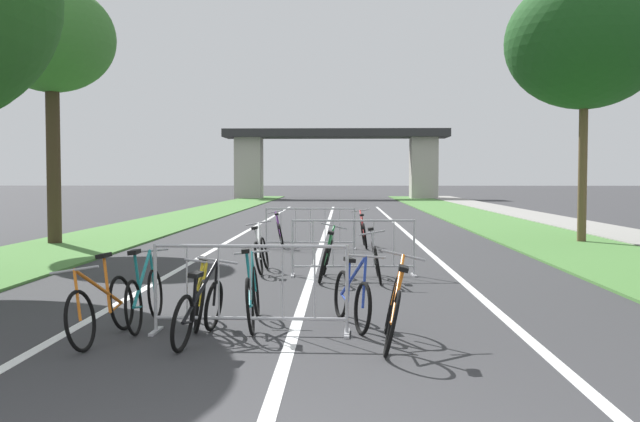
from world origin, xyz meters
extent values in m
cube|color=#477A38|center=(-6.56, 28.20, 0.03)|extent=(3.37, 68.93, 0.05)
cube|color=#477A38|center=(6.56, 28.20, 0.03)|extent=(3.37, 68.93, 0.05)
cube|color=gray|center=(9.40, 28.20, 0.04)|extent=(2.32, 68.93, 0.08)
cube|color=silver|center=(0.00, 19.94, 0.00)|extent=(0.14, 39.88, 0.01)
cube|color=silver|center=(2.68, 19.94, 0.00)|extent=(0.14, 39.88, 0.01)
cube|color=silver|center=(-2.68, 19.94, 0.00)|extent=(0.14, 39.88, 0.01)
cube|color=#2D2D30|center=(0.00, 56.97, 5.56)|extent=(19.07, 3.73, 0.68)
cube|color=#ADA89E|center=(-7.49, 56.97, 2.61)|extent=(2.23, 2.40, 5.22)
cube|color=#ADA89E|center=(7.49, 56.97, 2.61)|extent=(2.23, 2.40, 5.22)
cylinder|color=#3D2D1E|center=(-7.25, 15.04, 2.14)|extent=(0.37, 0.37, 4.29)
ellipsoid|color=#38702D|center=(-7.25, 15.04, 5.56)|extent=(3.39, 3.39, 2.88)
cylinder|color=brown|center=(7.24, 15.98, 1.97)|extent=(0.24, 0.24, 3.93)
ellipsoid|color=#194719|center=(7.24, 15.98, 5.56)|extent=(4.35, 4.35, 3.70)
cylinder|color=#ADADB2|center=(-1.63, 4.28, 0.53)|extent=(0.04, 0.04, 1.05)
cube|color=#ADADB2|center=(-1.63, 4.28, 0.01)|extent=(0.07, 0.44, 0.03)
cylinder|color=#ADADB2|center=(0.62, 4.24, 0.53)|extent=(0.04, 0.04, 1.05)
cube|color=#ADADB2|center=(0.62, 4.24, 0.01)|extent=(0.07, 0.44, 0.03)
cylinder|color=#ADADB2|center=(-0.50, 4.26, 1.03)|extent=(2.26, 0.09, 0.04)
cylinder|color=#ADADB2|center=(-0.50, 4.26, 0.18)|extent=(2.26, 0.09, 0.04)
cylinder|color=#ADADB2|center=(-1.26, 4.28, 0.61)|extent=(0.02, 0.02, 0.87)
cylinder|color=#ADADB2|center=(-0.88, 4.27, 0.61)|extent=(0.02, 0.02, 0.87)
cylinder|color=#ADADB2|center=(-0.50, 4.26, 0.61)|extent=(0.02, 0.02, 0.87)
cylinder|color=#ADADB2|center=(-0.13, 4.25, 0.61)|extent=(0.02, 0.02, 0.87)
cylinder|color=#ADADB2|center=(0.25, 4.25, 0.61)|extent=(0.02, 0.02, 0.87)
cylinder|color=#ADADB2|center=(-0.35, 9.11, 0.53)|extent=(0.04, 0.04, 1.05)
cube|color=#ADADB2|center=(-0.35, 9.11, 0.01)|extent=(0.08, 0.44, 0.03)
cylinder|color=#ADADB2|center=(1.90, 9.22, 0.53)|extent=(0.04, 0.04, 1.05)
cube|color=#ADADB2|center=(1.90, 9.22, 0.01)|extent=(0.08, 0.44, 0.03)
cylinder|color=#ADADB2|center=(0.77, 9.17, 1.03)|extent=(2.26, 0.15, 0.04)
cylinder|color=#ADADB2|center=(0.77, 9.17, 0.18)|extent=(2.26, 0.15, 0.04)
cylinder|color=#ADADB2|center=(0.02, 9.13, 0.61)|extent=(0.02, 0.02, 0.87)
cylinder|color=#ADADB2|center=(0.40, 9.15, 0.61)|extent=(0.02, 0.02, 0.87)
cylinder|color=#ADADB2|center=(0.77, 9.17, 0.61)|extent=(0.02, 0.02, 0.87)
cylinder|color=#ADADB2|center=(1.15, 9.19, 0.61)|extent=(0.02, 0.02, 0.87)
cylinder|color=#ADADB2|center=(1.53, 9.20, 0.61)|extent=(0.02, 0.02, 0.87)
cylinder|color=#ADADB2|center=(-1.38, 14.07, 0.53)|extent=(0.04, 0.04, 1.05)
cube|color=#ADADB2|center=(-1.38, 14.07, 0.01)|extent=(0.06, 0.44, 0.03)
cylinder|color=#ADADB2|center=(0.88, 14.07, 0.53)|extent=(0.04, 0.04, 1.05)
cube|color=#ADADB2|center=(0.88, 14.07, 0.01)|extent=(0.06, 0.44, 0.03)
cylinder|color=#ADADB2|center=(-0.25, 14.07, 1.03)|extent=(2.26, 0.04, 0.04)
cylinder|color=#ADADB2|center=(-0.25, 14.07, 0.18)|extent=(2.26, 0.04, 0.04)
cylinder|color=#ADADB2|center=(-1.00, 14.07, 0.61)|extent=(0.02, 0.02, 0.87)
cylinder|color=#ADADB2|center=(-0.62, 14.07, 0.61)|extent=(0.02, 0.02, 0.87)
cylinder|color=#ADADB2|center=(-0.25, 14.07, 0.61)|extent=(0.02, 0.02, 0.87)
cylinder|color=#ADADB2|center=(0.13, 14.07, 0.61)|extent=(0.02, 0.02, 0.87)
cylinder|color=#ADADB2|center=(0.50, 14.07, 0.61)|extent=(0.02, 0.02, 0.87)
torus|color=black|center=(-0.50, 4.17, 0.34)|extent=(0.14, 0.68, 0.68)
torus|color=black|center=(-0.57, 5.25, 0.34)|extent=(0.14, 0.68, 0.68)
cylinder|color=#197A7F|center=(-0.56, 4.69, 0.60)|extent=(0.16, 1.05, 0.56)
cylinder|color=#197A7F|center=(-0.55, 4.48, 0.62)|extent=(0.11, 0.13, 0.68)
cylinder|color=#197A7F|center=(-0.51, 4.35, 0.31)|extent=(0.05, 0.35, 0.08)
cylinder|color=#197A7F|center=(-0.59, 5.23, 0.60)|extent=(0.09, 0.10, 0.52)
cube|color=black|center=(-0.58, 4.44, 0.96)|extent=(0.12, 0.25, 0.06)
cylinder|color=#99999E|center=(-0.61, 5.20, 0.86)|extent=(0.45, 0.06, 0.07)
torus|color=black|center=(1.07, 3.19, 0.35)|extent=(0.23, 0.71, 0.69)
torus|color=black|center=(1.15, 4.24, 0.35)|extent=(0.23, 0.71, 0.69)
cylinder|color=orange|center=(1.17, 3.68, 0.64)|extent=(0.24, 1.02, 0.62)
cylinder|color=orange|center=(1.15, 3.48, 0.59)|extent=(0.17, 0.13, 0.59)
cylinder|color=orange|center=(1.08, 3.36, 0.32)|extent=(0.04, 0.34, 0.08)
cylinder|color=orange|center=(1.21, 4.21, 0.64)|extent=(0.17, 0.10, 0.60)
cube|color=black|center=(1.21, 3.44, 0.88)|extent=(0.12, 0.25, 0.07)
cylinder|color=#99999E|center=(1.27, 4.18, 0.94)|extent=(0.51, 0.06, 0.14)
torus|color=black|center=(0.56, 5.21, 0.31)|extent=(0.25, 0.63, 0.63)
torus|color=black|center=(0.81, 4.23, 0.31)|extent=(0.25, 0.63, 0.63)
cylinder|color=#1E389E|center=(0.70, 4.75, 0.61)|extent=(0.33, 0.95, 0.63)
cylinder|color=#1E389E|center=(0.65, 4.94, 0.53)|extent=(0.07, 0.12, 0.53)
cylinder|color=#1E389E|center=(0.60, 5.05, 0.29)|extent=(0.10, 0.32, 0.07)
cylinder|color=#1E389E|center=(0.83, 4.26, 0.61)|extent=(0.08, 0.11, 0.60)
cube|color=black|center=(0.66, 4.98, 0.79)|extent=(0.16, 0.26, 0.06)
cylinder|color=#99999E|center=(0.85, 4.30, 0.91)|extent=(0.47, 0.14, 0.07)
torus|color=black|center=(0.25, 8.14, 0.35)|extent=(0.22, 0.70, 0.69)
torus|color=black|center=(0.29, 9.21, 0.35)|extent=(0.22, 0.70, 0.69)
cylinder|color=#1E7238|center=(0.33, 8.65, 0.64)|extent=(0.21, 1.04, 0.62)
cylinder|color=#1E7238|center=(0.31, 8.45, 0.58)|extent=(0.17, 0.13, 0.58)
cylinder|color=#1E7238|center=(0.25, 8.31, 0.32)|extent=(0.03, 0.35, 0.08)
cylinder|color=#1E7238|center=(0.36, 9.18, 0.64)|extent=(0.17, 0.10, 0.59)
cube|color=black|center=(0.37, 8.41, 0.86)|extent=(0.12, 0.24, 0.07)
cylinder|color=#99999E|center=(0.42, 9.15, 0.93)|extent=(0.49, 0.05, 0.13)
torus|color=black|center=(1.14, 14.05, 0.34)|extent=(0.15, 0.68, 0.68)
torus|color=black|center=(1.12, 15.13, 0.34)|extent=(0.15, 0.68, 0.68)
cylinder|color=red|center=(1.09, 14.56, 0.64)|extent=(0.14, 1.05, 0.64)
cylinder|color=red|center=(1.10, 14.36, 0.57)|extent=(0.12, 0.13, 0.58)
cylinder|color=red|center=(1.14, 14.22, 0.31)|extent=(0.03, 0.35, 0.08)
cylinder|color=red|center=(1.08, 15.10, 0.64)|extent=(0.12, 0.10, 0.61)
cube|color=black|center=(1.07, 14.32, 0.86)|extent=(0.11, 0.24, 0.06)
cylinder|color=#99999E|center=(1.04, 15.08, 0.94)|extent=(0.49, 0.04, 0.09)
torus|color=black|center=(-1.10, 3.34, 0.31)|extent=(0.20, 0.62, 0.61)
torus|color=black|center=(-0.96, 4.38, 0.31)|extent=(0.20, 0.62, 0.61)
cylinder|color=black|center=(-1.00, 3.83, 0.58)|extent=(0.24, 1.01, 0.58)
cylinder|color=black|center=(-1.03, 3.63, 0.52)|extent=(0.10, 0.13, 0.53)
cylinder|color=black|center=(-1.08, 3.51, 0.28)|extent=(0.07, 0.34, 0.07)
cylinder|color=black|center=(-0.93, 4.35, 0.58)|extent=(0.10, 0.10, 0.55)
cube|color=black|center=(-1.01, 3.59, 0.79)|extent=(0.14, 0.25, 0.06)
cylinder|color=#99999E|center=(-0.90, 4.32, 0.85)|extent=(0.49, 0.09, 0.09)
torus|color=black|center=(-1.00, 14.17, 0.33)|extent=(0.25, 0.67, 0.65)
torus|color=black|center=(-1.13, 15.11, 0.33)|extent=(0.25, 0.67, 0.65)
cylinder|color=#662884|center=(-1.12, 14.61, 0.61)|extent=(0.27, 0.91, 0.61)
cylinder|color=#662884|center=(-1.09, 14.43, 0.58)|extent=(0.15, 0.13, 0.61)
cylinder|color=#662884|center=(-1.02, 14.32, 0.30)|extent=(0.06, 0.31, 0.08)
cylinder|color=#662884|center=(-1.18, 15.08, 0.61)|extent=(0.15, 0.11, 0.58)
cube|color=black|center=(-1.14, 14.39, 0.88)|extent=(0.14, 0.25, 0.07)
cylinder|color=#99999E|center=(-1.23, 15.05, 0.90)|extent=(0.42, 0.08, 0.11)
torus|color=black|center=(1.18, 9.13, 0.34)|extent=(0.16, 0.67, 0.67)
torus|color=black|center=(1.17, 8.05, 0.34)|extent=(0.16, 0.67, 0.67)
cylinder|color=#B7B7BC|center=(1.13, 8.61, 0.61)|extent=(0.14, 1.05, 0.59)
cylinder|color=#B7B7BC|center=(1.13, 8.82, 0.59)|extent=(0.15, 0.13, 0.62)
cylinder|color=#B7B7BC|center=(1.18, 8.95, 0.31)|extent=(0.03, 0.35, 0.08)
cylinder|color=#B7B7BC|center=(1.12, 8.08, 0.61)|extent=(0.14, 0.09, 0.56)
cube|color=black|center=(1.08, 8.86, 0.90)|extent=(0.11, 0.24, 0.07)
cylinder|color=#99999E|center=(1.08, 8.10, 0.89)|extent=(0.44, 0.03, 0.10)
torus|color=black|center=(-0.99, 9.13, 0.32)|extent=(0.17, 0.65, 0.65)
torus|color=black|center=(-0.98, 10.10, 0.32)|extent=(0.17, 0.65, 0.65)
cylinder|color=silver|center=(-1.04, 9.59, 0.62)|extent=(0.15, 0.95, 0.63)
cylinder|color=silver|center=(-1.03, 9.41, 0.58)|extent=(0.16, 0.12, 0.61)
cylinder|color=silver|center=(-0.98, 9.28, 0.30)|extent=(0.04, 0.32, 0.08)
cylinder|color=silver|center=(-1.04, 10.08, 0.62)|extent=(0.15, 0.09, 0.61)
cube|color=black|center=(-1.09, 9.37, 0.88)|extent=(0.11, 0.24, 0.07)
cylinder|color=#99999E|center=(-1.10, 10.05, 0.92)|extent=(0.51, 0.03, 0.12)
torus|color=black|center=(-1.34, 5.19, 0.32)|extent=(0.30, 0.66, 0.64)
torus|color=black|center=(-1.10, 4.25, 0.32)|extent=(0.30, 0.66, 0.64)
cylinder|color=gold|center=(-1.18, 4.76, 0.57)|extent=(0.35, 0.89, 0.54)
cylinder|color=gold|center=(-1.24, 4.93, 0.53)|extent=(0.12, 0.14, 0.53)
cylinder|color=gold|center=(-1.30, 5.04, 0.30)|extent=(0.10, 0.31, 0.07)
cylinder|color=gold|center=(-1.07, 4.29, 0.57)|extent=(0.12, 0.12, 0.52)
cube|color=black|center=(-1.20, 4.97, 0.79)|extent=(0.16, 0.26, 0.07)
cylinder|color=#99999E|center=(-1.03, 4.32, 0.83)|extent=(0.51, 0.15, 0.12)
torus|color=black|center=(-1.84, 4.12, 0.33)|extent=(0.10, 0.65, 0.65)
torus|color=black|center=(-1.86, 5.11, 0.33)|extent=(0.10, 0.65, 0.65)
cylinder|color=#197A7F|center=(-1.88, 4.59, 0.61)|extent=(0.10, 0.96, 0.60)
cylinder|color=#197A7F|center=(-1.87, 4.40, 0.61)|extent=(0.11, 0.12, 0.67)
cylinder|color=#197A7F|center=(-1.84, 4.28, 0.30)|extent=(0.03, 0.32, 0.08)
cylinder|color=#197A7F|center=(-1.88, 5.08, 0.61)|extent=(0.09, 0.10, 0.57)
cube|color=black|center=(-1.90, 4.37, 0.94)|extent=(0.11, 0.24, 0.06)
cylinder|color=#99999E|center=(-1.91, 5.06, 0.89)|extent=(0.48, 0.03, 0.07)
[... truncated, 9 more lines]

